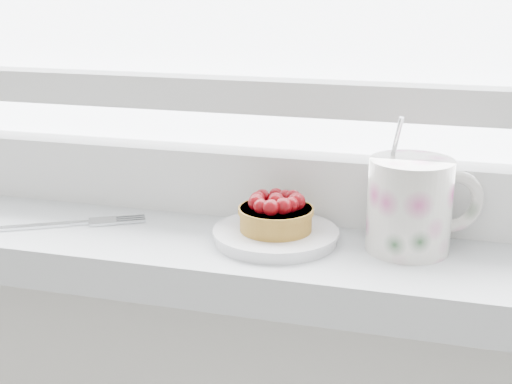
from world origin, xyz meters
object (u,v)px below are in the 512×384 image
(floral_mug, at_px, (413,203))
(raspberry_tart, at_px, (276,213))
(fork, at_px, (55,225))
(saucer, at_px, (276,235))

(floral_mug, bearing_deg, raspberry_tart, -173.72)
(fork, bearing_deg, saucer, 5.23)
(floral_mug, height_order, fork, floral_mug)
(raspberry_tart, bearing_deg, floral_mug, 6.28)
(saucer, bearing_deg, fork, -174.77)
(saucer, distance_m, raspberry_tart, 0.02)
(raspberry_tart, bearing_deg, fork, -174.83)
(saucer, distance_m, floral_mug, 0.14)
(saucer, xyz_separation_m, raspberry_tart, (0.00, -0.00, 0.02))
(raspberry_tart, distance_m, floral_mug, 0.13)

